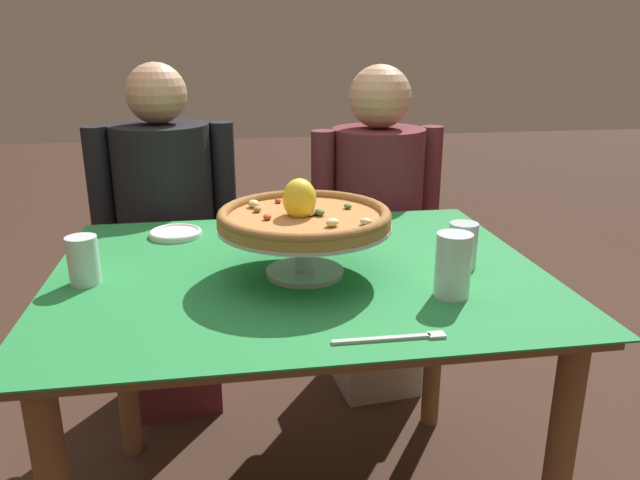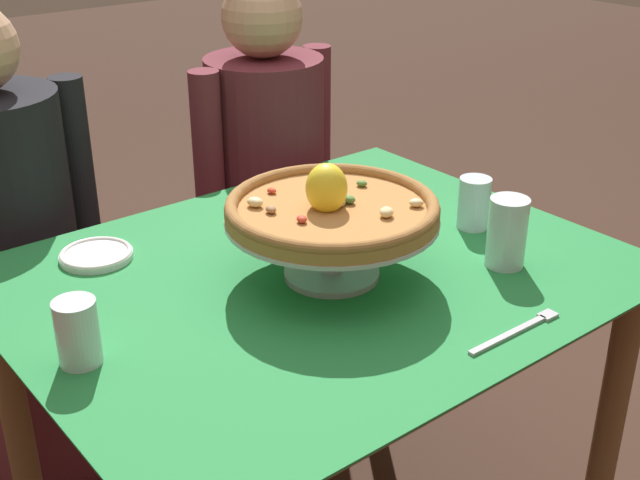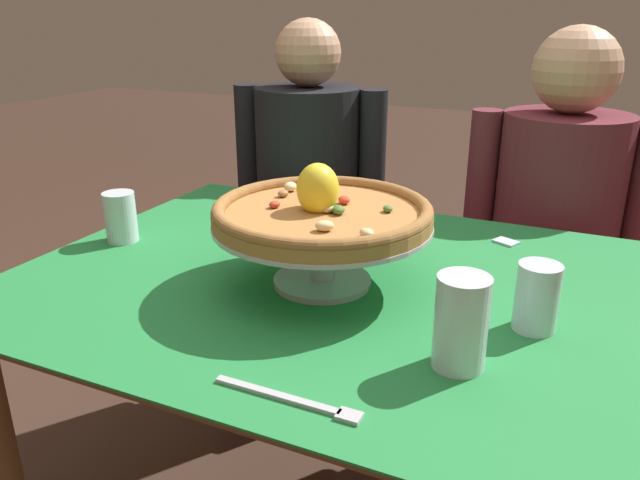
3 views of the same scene
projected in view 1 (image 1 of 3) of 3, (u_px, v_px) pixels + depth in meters
name	position (u px, v px, depth m)	size (l,w,h in m)	color
dining_table	(299.00, 311.00, 1.51)	(1.16, 0.93, 0.75)	brown
pizza_stand	(305.00, 239.00, 1.41)	(0.40, 0.40, 0.12)	#B7B7C1
pizza	(304.00, 215.00, 1.40)	(0.40, 0.40, 0.11)	#AD753D
water_glass_front_right	(453.00, 269.00, 1.30)	(0.08, 0.08, 0.14)	silver
water_glass_side_left	(84.00, 263.00, 1.37)	(0.07, 0.07, 0.11)	silver
water_glass_side_right	(462.00, 249.00, 1.47)	(0.07, 0.07, 0.11)	silver
side_plate	(175.00, 233.00, 1.72)	(0.15, 0.15, 0.02)	white
dinner_fork	(396.00, 338.00, 1.13)	(0.21, 0.02, 0.01)	#B7B7C1
sugar_packet	(381.00, 224.00, 1.82)	(0.05, 0.04, 0.01)	silver
diner_left	(169.00, 250.00, 2.12)	(0.48, 0.36, 1.21)	maroon
diner_right	(376.00, 242.00, 2.23)	(0.48, 0.36, 1.20)	gray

